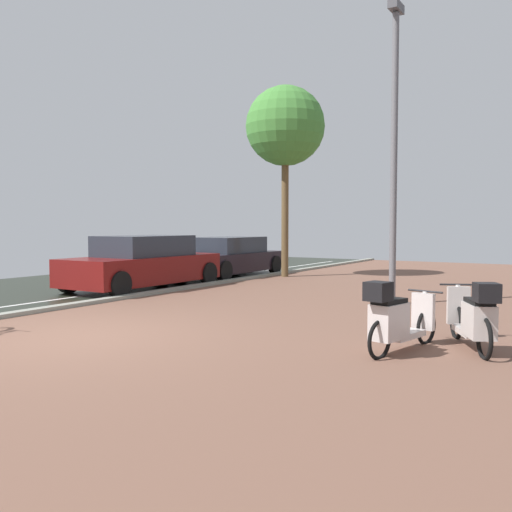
{
  "coord_description": "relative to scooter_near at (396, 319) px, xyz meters",
  "views": [
    {
      "loc": [
        6.7,
        -5.59,
        1.68
      ],
      "look_at": [
        2.01,
        2.09,
        1.17
      ],
      "focal_mm": 38.86,
      "sensor_mm": 36.0,
      "label": 1
    }
  ],
  "objects": [
    {
      "name": "street_tree",
      "position": [
        -6.36,
        8.7,
        4.36
      ],
      "size": [
        2.54,
        2.54,
        6.12
      ],
      "color": "brown",
      "rests_on": "ground"
    },
    {
      "name": "scooter_mid",
      "position": [
        0.85,
        0.67,
        -0.0
      ],
      "size": [
        1.0,
        1.67,
        0.99
      ],
      "color": "black",
      "rests_on": "ground"
    },
    {
      "name": "parked_car_near",
      "position": [
        -7.99,
        3.85,
        0.21
      ],
      "size": [
        1.94,
        4.48,
        1.4
      ],
      "color": "maroon",
      "rests_on": "ground"
    },
    {
      "name": "parked_car_far",
      "position": [
        -8.04,
        7.96,
        0.17
      ],
      "size": [
        1.91,
        4.09,
        1.28
      ],
      "color": "black",
      "rests_on": "ground"
    },
    {
      "name": "ground",
      "position": [
        -3.09,
        -1.48,
        -0.47
      ],
      "size": [
        21.0,
        40.0,
        0.13
      ],
      "color": "black"
    },
    {
      "name": "lamp_post",
      "position": [
        -1.43,
        4.36,
        3.0
      ],
      "size": [
        0.2,
        0.52,
        6.24
      ],
      "color": "slate",
      "rests_on": "ground"
    },
    {
      "name": "scooter_near",
      "position": [
        0.0,
        0.0,
        0.0
      ],
      "size": [
        0.7,
        1.72,
        1.0
      ],
      "color": "black",
      "rests_on": "ground"
    }
  ]
}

